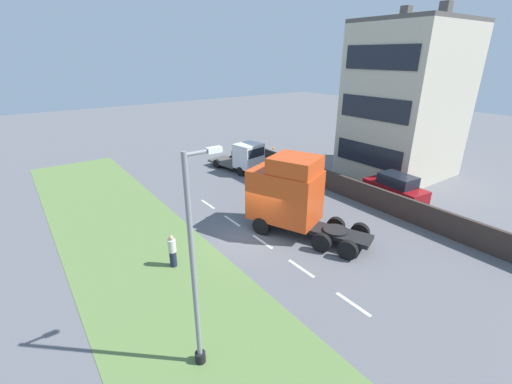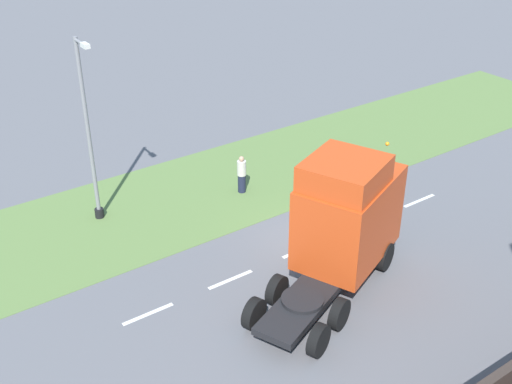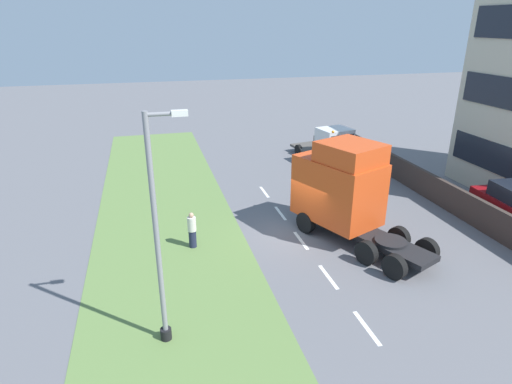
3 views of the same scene
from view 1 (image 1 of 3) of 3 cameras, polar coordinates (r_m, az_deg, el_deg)
The scene contains 10 objects.
ground_plane at distance 19.93m, azimuth -0.16°, elevation -7.45°, with size 120.00×120.00×0.00m, color slate.
grass_verge at distance 17.65m, azimuth -16.60°, elevation -12.73°, with size 7.00×44.00×0.01m.
lane_markings at distance 19.44m, azimuth 1.06°, elevation -8.27°, with size 0.16×14.60×0.00m.
boundary_wall at distance 25.42m, azimuth 16.55°, elevation 0.16°, with size 0.25×24.00×1.49m.
building_block at distance 31.54m, azimuth 23.73°, elevation 13.56°, with size 8.56×7.04×13.40m.
lorry_cab at distance 19.65m, azimuth 5.56°, elevation -0.48°, with size 4.90×7.25×4.76m.
flatbed_truck at distance 30.32m, azimuth -1.85°, elevation 5.86°, with size 3.08×5.64×2.65m.
parked_car at distance 25.75m, azimuth 22.18°, elevation 0.37°, with size 2.22×4.44×2.13m.
lamp_post at distance 10.98m, azimuth -9.98°, elevation -14.02°, with size 1.30×0.36×7.42m.
pedestrian at distance 17.44m, azimuth -13.75°, elevation -9.59°, with size 0.39×0.39×1.72m.
Camera 1 is at (-10.12, -14.11, 9.77)m, focal length 24.00 mm.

